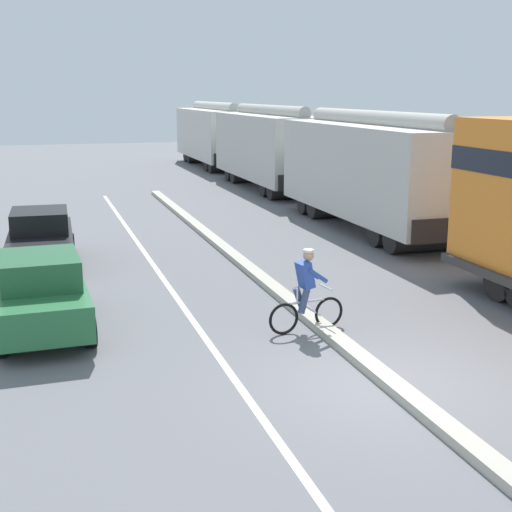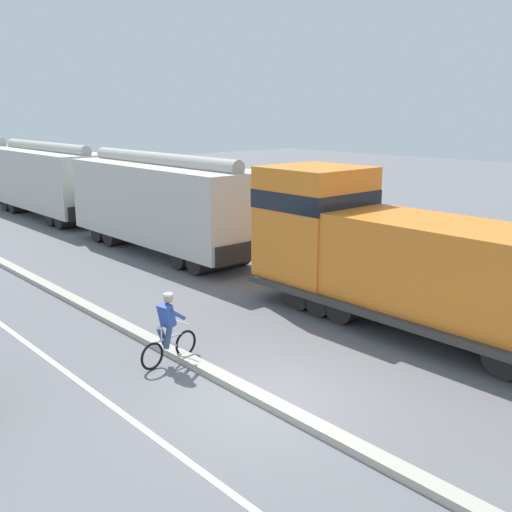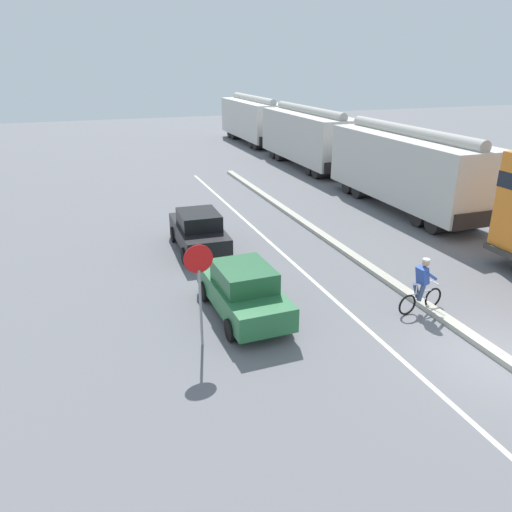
# 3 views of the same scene
# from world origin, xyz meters

# --- Properties ---
(ground_plane) EXTENTS (120.00, 120.00, 0.00)m
(ground_plane) POSITION_xyz_m (0.00, 0.00, 0.00)
(ground_plane) COLOR slate
(median_curb) EXTENTS (0.36, 36.00, 0.16)m
(median_curb) POSITION_xyz_m (0.00, 6.00, 0.08)
(median_curb) COLOR #B2AD9E
(median_curb) RESTS_ON ground
(lane_stripe) EXTENTS (0.14, 36.00, 0.01)m
(lane_stripe) POSITION_xyz_m (-2.40, 6.00, 0.00)
(lane_stripe) COLOR silver
(lane_stripe) RESTS_ON ground
(locomotive) EXTENTS (3.10, 11.61, 4.20)m
(locomotive) POSITION_xyz_m (5.87, 0.50, 1.80)
(locomotive) COLOR orange
(locomotive) RESTS_ON ground
(hopper_car_lead) EXTENTS (2.90, 10.60, 4.18)m
(hopper_car_lead) POSITION_xyz_m (5.87, 12.66, 2.08)
(hopper_car_lead) COLOR beige
(hopper_car_lead) RESTS_ON ground
(hopper_car_middle) EXTENTS (2.90, 10.60, 4.18)m
(hopper_car_middle) POSITION_xyz_m (5.87, 24.26, 2.08)
(hopper_car_middle) COLOR beige
(hopper_car_middle) RESTS_ON ground
(cyclist) EXTENTS (1.70, 0.51, 1.71)m
(cyclist) POSITION_xyz_m (-0.33, 2.95, 0.82)
(cyclist) COLOR black
(cyclist) RESTS_ON ground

